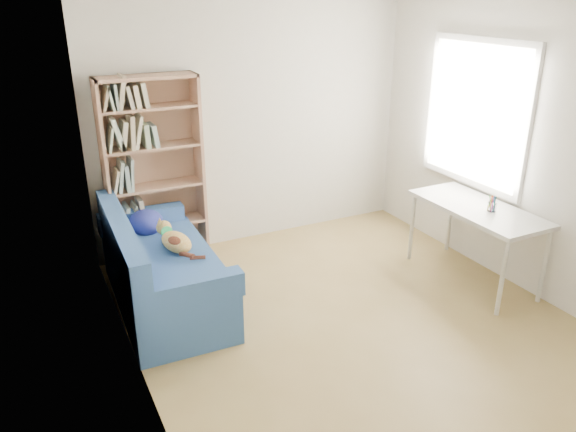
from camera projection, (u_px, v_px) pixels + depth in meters
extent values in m
plane|color=olive|center=(351.00, 321.00, 4.77)|extent=(4.00, 4.00, 0.00)
cube|color=silver|center=(254.00, 123.00, 5.93)|extent=(3.50, 0.04, 2.60)
cube|color=silver|center=(126.00, 213.00, 3.55)|extent=(0.04, 4.00, 2.60)
cube|color=silver|center=(524.00, 148.00, 5.00)|extent=(0.04, 4.00, 2.60)
cube|color=white|center=(477.00, 113.00, 5.42)|extent=(0.01, 1.20, 1.30)
cube|color=#264C8A|center=(166.00, 282.00, 4.95)|extent=(0.87, 1.76, 0.43)
cube|color=#264C8A|center=(122.00, 245.00, 4.65)|extent=(0.20, 1.74, 0.42)
cube|color=#264C8A|center=(142.00, 219.00, 5.48)|extent=(0.82, 0.18, 0.19)
cube|color=#264C8A|center=(190.00, 291.00, 4.17)|extent=(0.82, 0.18, 0.19)
cube|color=#264C8A|center=(166.00, 257.00, 4.87)|extent=(0.85, 1.62, 0.05)
ellipsoid|color=#2E3795|center=(146.00, 222.00, 5.33)|extent=(0.32, 0.35, 0.24)
ellipsoid|color=#B37014|center=(176.00, 242.00, 4.92)|extent=(0.29, 0.43, 0.16)
ellipsoid|color=silver|center=(179.00, 238.00, 5.04)|extent=(0.16, 0.19, 0.10)
ellipsoid|color=#3B1910|center=(174.00, 241.00, 4.85)|extent=(0.16, 0.22, 0.08)
sphere|color=#B37014|center=(170.00, 227.00, 5.14)|extent=(0.14, 0.14, 0.14)
cone|color=#B37014|center=(166.00, 219.00, 5.14)|extent=(0.06, 0.07, 0.07)
cone|color=#B37014|center=(168.00, 222.00, 5.08)|extent=(0.06, 0.07, 0.07)
cylinder|color=#24B46A|center=(171.00, 231.00, 5.09)|extent=(0.11, 0.06, 0.11)
cylinder|color=#3B1910|center=(182.00, 256.00, 4.73)|extent=(0.11, 0.15, 0.05)
cube|color=#A7765A|center=(106.00, 181.00, 5.27)|extent=(0.03, 0.29, 1.88)
cube|color=#A7765A|center=(199.00, 168.00, 5.65)|extent=(0.03, 0.29, 1.88)
cube|color=#A7765A|center=(145.00, 77.00, 5.11)|extent=(0.94, 0.29, 0.03)
cube|color=#A7765A|center=(162.00, 259.00, 5.81)|extent=(0.94, 0.29, 0.03)
cube|color=#A7765A|center=(151.00, 170.00, 5.57)|extent=(0.94, 0.02, 1.88)
cube|color=silver|center=(478.00, 209.00, 5.18)|extent=(0.60, 1.31, 0.04)
cylinder|color=silver|center=(450.00, 219.00, 5.93)|extent=(0.04, 0.04, 0.71)
cylinder|color=silver|center=(544.00, 266.00, 4.93)|extent=(0.04, 0.04, 0.71)
cylinder|color=silver|center=(412.00, 227.00, 5.72)|extent=(0.04, 0.04, 0.71)
cylinder|color=silver|center=(502.00, 278.00, 4.72)|extent=(0.04, 0.04, 0.71)
cylinder|color=white|center=(492.00, 206.00, 5.06)|extent=(0.08, 0.08, 0.09)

